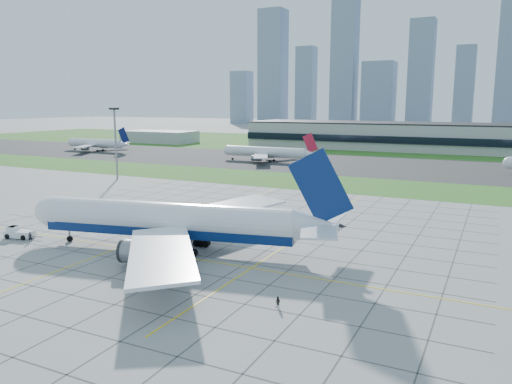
# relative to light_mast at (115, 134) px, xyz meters

# --- Properties ---
(ground) EXTENTS (1400.00, 1400.00, 0.00)m
(ground) POSITION_rel_light_mast_xyz_m (70.00, -65.00, -16.18)
(ground) COLOR gray
(ground) RESTS_ON ground
(grass_median) EXTENTS (700.00, 35.00, 0.04)m
(grass_median) POSITION_rel_light_mast_xyz_m (70.00, 25.00, -16.16)
(grass_median) COLOR #39681D
(grass_median) RESTS_ON ground
(asphalt_taxiway) EXTENTS (700.00, 75.00, 0.04)m
(asphalt_taxiway) POSITION_rel_light_mast_xyz_m (70.00, 80.00, -16.15)
(asphalt_taxiway) COLOR #383838
(asphalt_taxiway) RESTS_ON ground
(grass_far) EXTENTS (700.00, 145.00, 0.04)m
(grass_far) POSITION_rel_light_mast_xyz_m (70.00, 190.00, -16.16)
(grass_far) COLOR #39681D
(grass_far) RESTS_ON ground
(apron_markings) EXTENTS (120.00, 130.00, 0.03)m
(apron_markings) POSITION_rel_light_mast_xyz_m (70.43, -53.91, -16.17)
(apron_markings) COLOR #474744
(apron_markings) RESTS_ON ground
(terminal) EXTENTS (260.00, 43.00, 15.80)m
(terminal) POSITION_rel_light_mast_xyz_m (110.00, 164.87, -8.29)
(terminal) COLOR #B7B7B2
(terminal) RESTS_ON ground
(service_block) EXTENTS (50.00, 25.00, 8.00)m
(service_block) POSITION_rel_light_mast_xyz_m (-90.00, 145.00, -12.18)
(service_block) COLOR #B7B7B2
(service_block) RESTS_ON ground
(light_mast) EXTENTS (2.50, 2.50, 25.60)m
(light_mast) POSITION_rel_light_mast_xyz_m (0.00, 0.00, 0.00)
(light_mast) COLOR gray
(light_mast) RESTS_ON ground
(city_skyline) EXTENTS (523.00, 32.40, 160.00)m
(city_skyline) POSITION_rel_light_mast_xyz_m (61.29, 455.00, 42.91)
(city_skyline) COLOR #7E8FA5
(city_skyline) RESTS_ON ground
(airliner) EXTENTS (62.39, 62.59, 19.85)m
(airliner) POSITION_rel_light_mast_xyz_m (69.63, -64.01, -10.75)
(airliner) COLOR white
(airliner) RESTS_ON ground
(pushback_tug) EXTENTS (8.52, 3.89, 2.34)m
(pushback_tug) POSITION_rel_light_mast_xyz_m (36.67, -71.04, -15.14)
(pushback_tug) COLOR white
(pushback_tug) RESTS_ON ground
(crew_near) EXTENTS (0.79, 0.85, 1.94)m
(crew_near) POSITION_rel_light_mast_xyz_m (41.34, -72.03, -15.21)
(crew_near) COLOR black
(crew_near) RESTS_ON ground
(crew_far) EXTENTS (0.86, 0.73, 1.56)m
(crew_far) POSITION_rel_light_mast_xyz_m (98.55, -80.10, -15.40)
(crew_far) COLOR black
(crew_far) RESTS_ON ground
(distant_jet_0) EXTENTS (42.84, 42.66, 14.08)m
(distant_jet_0) POSITION_rel_light_mast_xyz_m (-83.72, 77.67, -11.69)
(distant_jet_0) COLOR white
(distant_jet_0) RESTS_ON ground
(distant_jet_1) EXTENTS (45.82, 42.66, 14.08)m
(distant_jet_1) POSITION_rel_light_mast_xyz_m (25.43, 73.71, -11.69)
(distant_jet_1) COLOR white
(distant_jet_1) RESTS_ON ground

